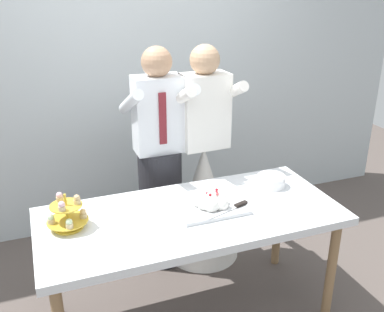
{
  "coord_description": "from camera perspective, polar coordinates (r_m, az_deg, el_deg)",
  "views": [
    {
      "loc": [
        -0.81,
        -2.16,
        2.09
      ],
      "look_at": [
        0.06,
        0.15,
        1.07
      ],
      "focal_mm": 41.41,
      "sensor_mm": 36.0,
      "label": 1
    }
  ],
  "objects": [
    {
      "name": "dessert_table",
      "position": [
        2.69,
        -0.11,
        -8.71
      ],
      "size": [
        1.8,
        0.8,
        0.78
      ],
      "color": "silver",
      "rests_on": "ground_plane"
    },
    {
      "name": "cupcake_stand",
      "position": [
        2.57,
        -15.76,
        -7.36
      ],
      "size": [
        0.23,
        0.23,
        0.21
      ],
      "color": "gold",
      "rests_on": "dessert_table"
    },
    {
      "name": "person_bride",
      "position": [
        3.38,
        1.48,
        -4.12
      ],
      "size": [
        0.56,
        0.56,
        1.66
      ],
      "color": "white",
      "rests_on": "ground_plane"
    },
    {
      "name": "person_groom",
      "position": [
        3.25,
        -4.15,
        -2.15
      ],
      "size": [
        0.46,
        0.49,
        1.66
      ],
      "color": "#232328",
      "rests_on": "ground_plane"
    },
    {
      "name": "main_cake_tray",
      "position": [
        2.68,
        2.34,
        -6.0
      ],
      "size": [
        0.43,
        0.32,
        0.12
      ],
      "color": "silver",
      "rests_on": "dessert_table"
    },
    {
      "name": "rear_wall",
      "position": [
        3.74,
        -8.03,
        12.26
      ],
      "size": [
        5.2,
        0.1,
        2.9
      ],
      "primitive_type": "cube",
      "color": "silver",
      "rests_on": "ground_plane"
    },
    {
      "name": "plate_stack",
      "position": [
        3.01,
        10.16,
        -3.17
      ],
      "size": [
        0.19,
        0.19,
        0.08
      ],
      "color": "white",
      "rests_on": "dessert_table"
    }
  ]
}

